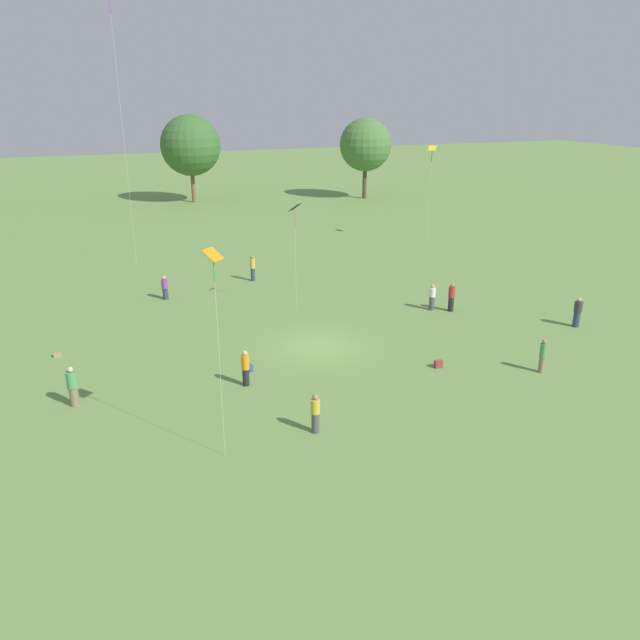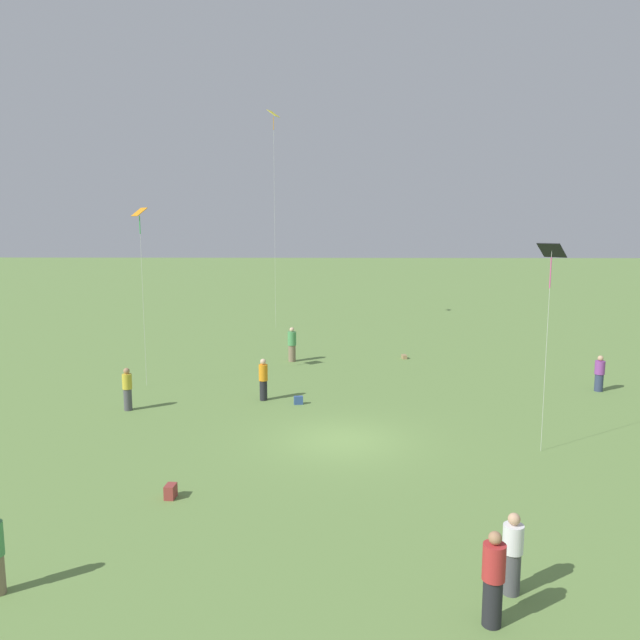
# 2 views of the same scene
# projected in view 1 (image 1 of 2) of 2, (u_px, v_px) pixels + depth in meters

# --- Properties ---
(ground_plane) EXTENTS (240.00, 240.00, 0.00)m
(ground_plane) POSITION_uv_depth(u_px,v_px,m) (319.00, 347.00, 33.27)
(ground_plane) COLOR #6B8E47
(tree_1) EXTENTS (7.20, 7.20, 10.41)m
(tree_1) POSITION_uv_depth(u_px,v_px,m) (190.00, 146.00, 75.07)
(tree_1) COLOR brown
(tree_1) RESTS_ON ground_plane
(tree_2) EXTENTS (6.50, 6.50, 9.91)m
(tree_2) POSITION_uv_depth(u_px,v_px,m) (365.00, 145.00, 77.96)
(tree_2) COLOR brown
(tree_2) RESTS_ON ground_plane
(person_0) EXTENTS (0.59, 0.59, 1.57)m
(person_0) POSITION_uv_depth(u_px,v_px,m) (165.00, 288.00, 40.71)
(person_0) COLOR #333D5B
(person_0) RESTS_ON ground_plane
(person_1) EXTENTS (0.63, 0.63, 1.83)m
(person_1) POSITION_uv_depth(u_px,v_px,m) (73.00, 387.00, 26.72)
(person_1) COLOR #847056
(person_1) RESTS_ON ground_plane
(person_2) EXTENTS (0.48, 0.48, 1.68)m
(person_2) POSITION_uv_depth(u_px,v_px,m) (315.00, 413.00, 24.62)
(person_2) COLOR #4C4C51
(person_2) RESTS_ON ground_plane
(person_3) EXTENTS (0.48, 0.48, 1.88)m
(person_3) POSITION_uv_depth(u_px,v_px,m) (253.00, 268.00, 44.67)
(person_3) COLOR #333D5B
(person_3) RESTS_ON ground_plane
(person_4) EXTENTS (0.56, 0.56, 1.66)m
(person_4) POSITION_uv_depth(u_px,v_px,m) (432.00, 297.00, 38.68)
(person_4) COLOR #4C4C51
(person_4) RESTS_ON ground_plane
(person_5) EXTENTS (0.46, 0.46, 1.72)m
(person_5) POSITION_uv_depth(u_px,v_px,m) (543.00, 356.00, 29.95)
(person_5) COLOR #847056
(person_5) RESTS_ON ground_plane
(person_6) EXTENTS (0.43, 0.43, 1.79)m
(person_6) POSITION_uv_depth(u_px,v_px,m) (451.00, 297.00, 38.44)
(person_6) COLOR #232328
(person_6) RESTS_ON ground_plane
(person_7) EXTENTS (0.59, 0.59, 1.75)m
(person_7) POSITION_uv_depth(u_px,v_px,m) (577.00, 313.00, 35.87)
(person_7) COLOR #333D5B
(person_7) RESTS_ON ground_plane
(person_8) EXTENTS (0.47, 0.47, 1.74)m
(person_8) POSITION_uv_depth(u_px,v_px,m) (246.00, 368.00, 28.59)
(person_8) COLOR #232328
(person_8) RESTS_ON ground_plane
(kite_0) EXTENTS (0.93, 0.94, 6.60)m
(kite_0) POSITION_uv_depth(u_px,v_px,m) (295.00, 212.00, 37.02)
(kite_0) COLOR black
(kite_0) RESTS_ON ground_plane
(kite_1) EXTENTS (1.06, 1.04, 19.26)m
(kite_1) POSITION_uv_depth(u_px,v_px,m) (111.00, 16.00, 42.50)
(kite_1) COLOR black
(kite_1) RESTS_ON ground_plane
(kite_2) EXTENTS (0.78, 0.78, 7.89)m
(kite_2) POSITION_uv_depth(u_px,v_px,m) (214.00, 268.00, 20.82)
(kite_2) COLOR orange
(kite_2) RESTS_ON ground_plane
(kite_4) EXTENTS (0.84, 0.83, 8.50)m
(kite_4) POSITION_uv_depth(u_px,v_px,m) (432.00, 154.00, 53.65)
(kite_4) COLOR yellow
(kite_4) RESTS_ON ground_plane
(picnic_bag_0) EXTENTS (0.40, 0.28, 0.37)m
(picnic_bag_0) POSITION_uv_depth(u_px,v_px,m) (438.00, 364.00, 30.70)
(picnic_bag_0) COLOR #933833
(picnic_bag_0) RESTS_ON ground_plane
(picnic_bag_1) EXTENTS (0.25, 0.38, 0.33)m
(picnic_bag_1) POSITION_uv_depth(u_px,v_px,m) (250.00, 368.00, 30.32)
(picnic_bag_1) COLOR #33518C
(picnic_bag_1) RESTS_ON ground_plane
(picnic_bag_2) EXTENTS (0.42, 0.28, 0.21)m
(picnic_bag_2) POSITION_uv_depth(u_px,v_px,m) (57.00, 355.00, 32.01)
(picnic_bag_2) COLOR #A58459
(picnic_bag_2) RESTS_ON ground_plane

